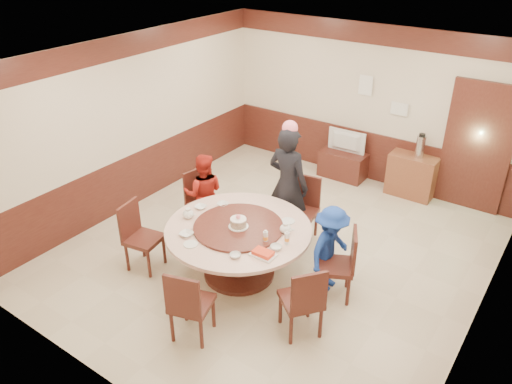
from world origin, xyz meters
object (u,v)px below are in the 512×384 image
Objects in this scene: banquet_table at (239,241)px; person_red at (204,193)px; tv_stand at (343,165)px; birthday_cake at (238,223)px; person_blue at (330,249)px; person_standing at (288,185)px; side_cabinet at (412,176)px; television at (345,142)px; shrimp_platter at (263,254)px; thermos at (420,147)px.

banquet_table is 1.27m from person_red.
person_red is 3.07m from tv_stand.
birthday_cake is (0.02, -0.02, 0.31)m from banquet_table.
person_blue is 1.41× the size of tv_stand.
person_standing is 2.66m from side_cabinet.
tv_stand is at bearing -178.67° from side_cabinet.
person_blue is 1.67× the size of television.
birthday_cake is at bearing 152.61° from shrimp_platter.
person_blue is (1.12, 0.45, 0.06)m from banquet_table.
side_cabinet is (1.29, 0.03, 0.12)m from tv_stand.
person_standing reaches higher than banquet_table.
person_standing is 2.50× the size of television.
tv_stand is at bearing -82.13° from person_standing.
person_blue is 1.49× the size of side_cabinet.
tv_stand is at bearing 101.67° from shrimp_platter.
person_blue is 3.99× the size of shrimp_platter.
person_blue reaches higher than tv_stand.
television is (-0.20, 3.52, -0.14)m from birthday_cake.
banquet_table is 3.71m from side_cabinet.
person_blue reaches higher than television.
person_red is at bearing 151.49° from shrimp_platter.
person_red is at bearing -107.79° from tv_stand.
shrimp_platter is at bearing 115.13° from person_red.
person_red is 1.78× the size of television.
person_standing is 4.71× the size of thermos.
person_standing reaches higher than thermos.
shrimp_platter is at bearing -97.34° from side_cabinet.
tv_stand is 0.46m from television.
person_standing is 1.50× the size of person_blue.
thermos is at bearing 179.74° from television.
person_standing reaches higher than side_cabinet.
person_blue is 3.31m from television.
side_cabinet is (-0.01, 3.08, -0.22)m from person_blue.
birthday_cake is at bearing 91.49° from person_standing.
banquet_table is at bearing 114.98° from person_red.
thermos is (0.07, 0.00, 0.56)m from side_cabinet.
person_red is 1.30m from birthday_cake.
television is 1.37m from thermos.
television reaches higher than tv_stand.
person_standing is 1.30m from person_red.
banquet_table is 1.21m from person_blue.
tv_stand is 1.52m from thermos.
person_standing is 2.11× the size of tv_stand.
person_blue reaches higher than banquet_table.
banquet_table is 7.40× the size of birthday_cake.
thermos reaches higher than tv_stand.
birthday_cake is 0.87× the size of shrimp_platter.
person_standing reaches higher than television.
banquet_table is 3.74m from thermos.
person_red is 3.04m from television.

